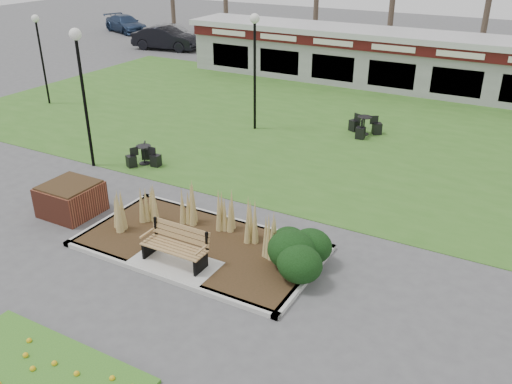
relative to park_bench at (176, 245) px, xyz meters
The scene contains 14 objects.
ground 0.64m from the park_bench, 90.00° to the right, with size 100.00×100.00×0.00m, color #515154.
lawn 11.77m from the park_bench, 90.00° to the left, with size 34.00×16.00×0.02m, color #376C22.
planting_bed 1.70m from the park_bench, 40.83° to the left, with size 6.75×3.40×1.27m.
park_bench is the anchor object (origin of this frame).
brick_planter 4.47m from the park_bench, behind, with size 1.50×1.50×0.95m.
food_pavilion 19.73m from the park_bench, 90.00° to the left, with size 24.60×3.40×2.90m.
lamp_post_near_left 8.03m from the park_bench, 150.01° to the left, with size 0.40×0.40×4.79m.
lamp_post_mid_left 11.00m from the park_bench, 108.63° to the left, with size 0.39×0.39×4.71m.
lamp_post_far_left 16.56m from the park_bench, 148.75° to the left, with size 0.35×0.35×4.17m.
bistro_set_a 6.88m from the park_bench, 136.29° to the left, with size 1.14×1.28×0.68m.
bistro_set_b 11.64m from the park_bench, 85.62° to the left, with size 1.42×1.29×0.76m.
car_silver 29.88m from the park_bench, 127.12° to the left, with size 1.89×4.70×1.60m, color #B3B4B8.
car_black 28.07m from the park_bench, 128.02° to the left, with size 1.68×4.82×1.59m, color black.
car_blue 36.25m from the park_bench, 133.22° to the left, with size 1.91×4.71×1.37m, color navy.
Camera 1 is at (7.29, -8.83, 7.54)m, focal length 38.00 mm.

